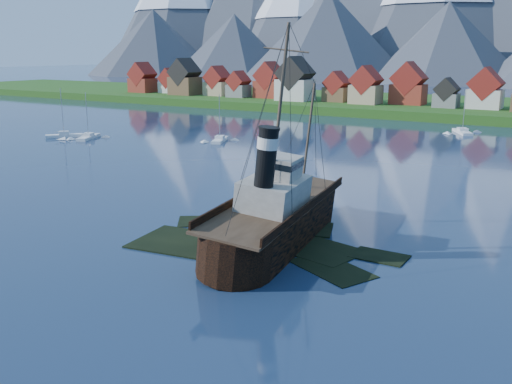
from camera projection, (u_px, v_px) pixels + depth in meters
The scene contains 10 objects.
ground at pixel (240, 246), 66.23m from camera, with size 1400.00×1400.00×0.00m, color #1A2D4B.
shoal at pixel (263, 246), 67.19m from camera, with size 31.71×21.24×1.14m.
shore_bank at pixel (497, 113), 206.55m from camera, with size 600.00×80.00×3.20m, color #164513.
seawall at pixel (476, 125), 175.18m from camera, with size 600.00×2.50×2.00m, color #3F3D38.
town at pixel (394, 88), 206.59m from camera, with size 250.96×16.69×17.30m.
tugboat_wreck at pixel (281, 213), 67.78m from camera, with size 7.73×33.32×26.41m.
sailboat_a at pixel (89, 138), 147.13m from camera, with size 6.59×10.20×12.32m.
sailboat_b at pixel (64, 136), 149.40m from camera, with size 7.54×8.57×13.29m.
sailboat_c at pixel (220, 140), 142.53m from camera, with size 5.89×9.67×12.24m.
sailboat_e at pixel (462, 132), 156.62m from camera, with size 7.53×10.77×12.52m.
Camera 1 is at (34.56, -52.43, 22.05)m, focal length 40.00 mm.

